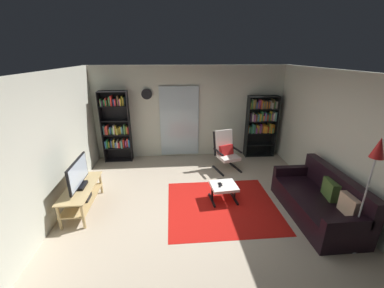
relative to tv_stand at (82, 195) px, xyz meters
name	(u,v)px	position (x,y,z in m)	size (l,w,h in m)	color
ground_plane	(201,213)	(2.29, -0.33, -0.33)	(7.02, 7.02, 0.00)	#BEAD96
wall_back	(190,112)	(2.29, 2.57, 0.97)	(5.60, 0.06, 2.60)	beige
wall_left	(40,156)	(-0.41, -0.33, 0.97)	(0.06, 6.00, 2.60)	beige
wall_right	(349,146)	(4.99, -0.33, 0.97)	(0.06, 6.00, 2.60)	beige
glass_door_panel	(179,122)	(1.99, 2.51, 0.72)	(1.10, 0.01, 2.00)	silver
area_rug	(222,206)	(2.73, -0.13, -0.33)	(2.16, 1.94, 0.01)	red
tv_stand	(82,195)	(0.00, 0.00, 0.00)	(0.50, 1.25, 0.50)	tan
television	(78,175)	(0.00, 0.00, 0.43)	(0.20, 0.90, 0.54)	black
bookshelf_near_tv	(116,126)	(0.24, 2.36, 0.69)	(0.75, 0.30, 1.97)	black
bookshelf_near_sofa	(261,122)	(4.33, 2.36, 0.71)	(0.85, 0.30, 1.78)	black
leather_sofa	(319,202)	(4.46, -0.58, -0.03)	(0.88, 1.90, 0.86)	black
lounge_armchair	(226,150)	(3.16, 1.55, 0.20)	(0.72, 0.78, 1.02)	black
ottoman	(224,188)	(2.80, 0.07, -0.03)	(0.56, 0.52, 0.36)	white
tv_remote	(220,185)	(2.72, 0.05, 0.04)	(0.04, 0.14, 0.02)	black
cell_phone	(220,184)	(2.72, 0.09, 0.04)	(0.07, 0.14, 0.01)	black
floor_lamp_by_sofa	(375,163)	(4.51, -1.42, 1.15)	(0.22, 0.22, 1.85)	#A5A5AD
wall_clock	(147,94)	(1.12, 2.50, 1.52)	(0.29, 0.03, 0.29)	silver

